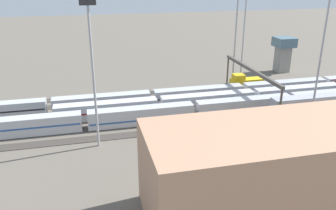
# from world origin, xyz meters

# --- Properties ---
(ground_plane) EXTENTS (400.00, 400.00, 0.00)m
(ground_plane) POSITION_xyz_m (0.00, 0.00, 0.00)
(ground_plane) COLOR #60594F
(track_bed_0) EXTENTS (140.00, 2.80, 0.12)m
(track_bed_0) POSITION_xyz_m (0.00, -12.50, 0.06)
(track_bed_0) COLOR #3D3833
(track_bed_0) RESTS_ON ground_plane
(track_bed_1) EXTENTS (140.00, 2.80, 0.12)m
(track_bed_1) POSITION_xyz_m (0.00, -7.50, 0.06)
(track_bed_1) COLOR #3D3833
(track_bed_1) RESTS_ON ground_plane
(track_bed_2) EXTENTS (140.00, 2.80, 0.12)m
(track_bed_2) POSITION_xyz_m (0.00, -2.50, 0.06)
(track_bed_2) COLOR #3D3833
(track_bed_2) RESTS_ON ground_plane
(track_bed_3) EXTENTS (140.00, 2.80, 0.12)m
(track_bed_3) POSITION_xyz_m (0.00, 2.50, 0.06)
(track_bed_3) COLOR #3D3833
(track_bed_3) RESTS_ON ground_plane
(track_bed_4) EXTENTS (140.00, 2.80, 0.12)m
(track_bed_4) POSITION_xyz_m (0.00, 7.50, 0.06)
(track_bed_4) COLOR #4C443D
(track_bed_4) RESTS_ON ground_plane
(track_bed_5) EXTENTS (140.00, 2.80, 0.12)m
(track_bed_5) POSITION_xyz_m (0.00, 12.50, 0.06)
(track_bed_5) COLOR #3D3833
(track_bed_5) RESTS_ON ground_plane
(train_on_track_2) EXTENTS (119.80, 3.06, 3.80)m
(train_on_track_2) POSITION_xyz_m (-2.21, -2.50, 2.01)
(train_on_track_2) COLOR #B7BABF
(train_on_track_2) RESTS_ON ground_plane
(train_on_track_3) EXTENTS (90.60, 3.06, 4.40)m
(train_on_track_3) POSITION_xyz_m (-12.83, 2.50, 2.07)
(train_on_track_3) COLOR maroon
(train_on_track_3) RESTS_ON ground_plane
(train_on_track_4) EXTENTS (139.00, 3.06, 4.40)m
(train_on_track_4) POSITION_xyz_m (4.19, 7.50, 2.05)
(train_on_track_4) COLOR black
(train_on_track_4) RESTS_ON ground_plane
(train_on_track_1) EXTENTS (10.00, 3.00, 5.00)m
(train_on_track_1) POSITION_xyz_m (-17.88, -7.50, 2.16)
(train_on_track_1) COLOR gold
(train_on_track_1) RESTS_ON ground_plane
(light_mast_0) EXTENTS (2.80, 0.70, 30.23)m
(light_mast_0) POSITION_xyz_m (-20.00, -16.46, 18.97)
(light_mast_0) COLOR #9EA0A5
(light_mast_0) RESTS_ON ground_plane
(light_mast_1) EXTENTS (2.80, 0.70, 27.36)m
(light_mast_1) POSITION_xyz_m (23.85, 15.58, 17.42)
(light_mast_1) COLOR #9EA0A5
(light_mast_1) RESTS_ON ground_plane
(light_mast_2) EXTENTS (2.80, 0.70, 29.42)m
(light_mast_2) POSITION_xyz_m (-17.29, -16.08, 18.54)
(light_mast_2) COLOR #9EA0A5
(light_mast_2) RESTS_ON ground_plane
(light_mast_3) EXTENTS (2.80, 0.70, 29.25)m
(light_mast_3) POSITION_xyz_m (-22.52, 15.23, 18.44)
(light_mast_3) COLOR #9EA0A5
(light_mast_3) RESTS_ON ground_plane
(signal_gantry) EXTENTS (0.70, 30.00, 8.80)m
(signal_gantry) POSITION_xyz_m (-14.95, 0.00, 7.55)
(signal_gantry) COLOR #4C4742
(signal_gantry) RESTS_ON ground_plane
(maintenance_shed) EXTENTS (48.20, 14.52, 12.72)m
(maintenance_shed) POSITION_xyz_m (-5.26, 40.68, 6.36)
(maintenance_shed) COLOR tan
(maintenance_shed) RESTS_ON ground_plane
(control_tower) EXTENTS (6.00, 6.00, 11.34)m
(control_tower) POSITION_xyz_m (-38.04, -23.91, 6.71)
(control_tower) COLOR gray
(control_tower) RESTS_ON ground_plane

